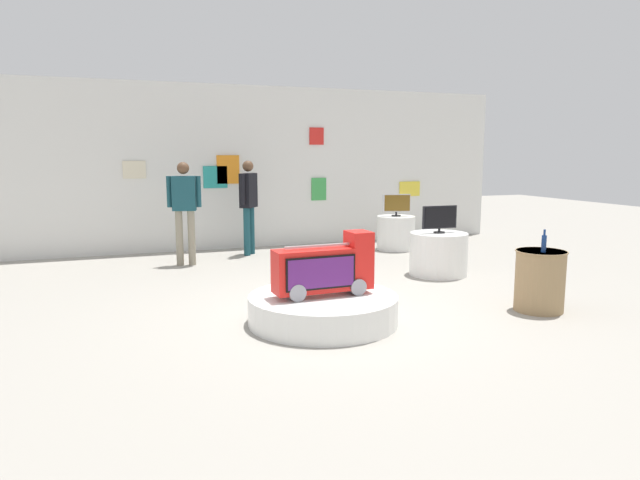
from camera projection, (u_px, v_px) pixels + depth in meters
The scene contains 12 objects.
ground_plane at pixel (340, 312), 6.69m from camera, with size 30.00×30.00×0.00m, color #9E998E.
back_wall_display at pixel (244, 168), 11.11m from camera, with size 11.15×0.13×3.16m.
main_display_pedestal at pixel (323, 309), 6.26m from camera, with size 1.65×1.65×0.31m, color white.
novelty_firetruck_tv at pixel (325, 270), 6.19m from camera, with size 1.12×0.38×0.69m.
display_pedestal_left_rear at pixel (438, 254), 8.72m from camera, with size 0.88×0.88×0.65m, color white.
tv_on_left_rear at pixel (440, 218), 8.63m from camera, with size 0.58×0.17×0.42m.
display_pedestal_center_rear at pixel (396, 233), 11.03m from camera, with size 0.74×0.74×0.65m, color white.
tv_on_center_rear at pixel (397, 204), 10.94m from camera, with size 0.53×0.19×0.43m.
side_table_round at pixel (540, 280), 6.72m from camera, with size 0.59×0.59×0.73m.
bottle_on_side_table at pixel (544, 243), 6.54m from camera, with size 0.06×0.06×0.27m.
shopper_browsing_near_truck at pixel (184, 205), 9.38m from camera, with size 0.55×0.28×1.72m.
shopper_browsing_rear at pixel (249, 200), 10.37m from camera, with size 0.39×0.46×1.73m.
Camera 1 is at (-2.47, -5.99, 1.86)m, focal length 31.80 mm.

